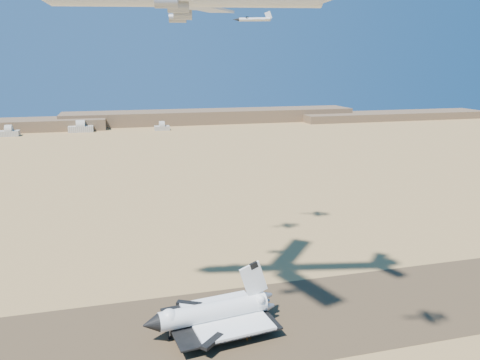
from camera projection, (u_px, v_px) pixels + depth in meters
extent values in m
plane|color=tan|center=(187.00, 332.00, 148.30)|extent=(1200.00, 1200.00, 0.00)
cube|color=brown|center=(187.00, 332.00, 148.29)|extent=(600.00, 50.00, 0.06)
cube|color=brown|center=(212.00, 116.00, 682.58)|extent=(420.00, 60.00, 18.00)
cube|color=brown|center=(393.00, 115.00, 725.41)|extent=(300.00, 60.00, 11.00)
cube|color=beige|center=(9.00, 133.00, 553.21)|extent=(22.00, 14.00, 6.50)
cube|color=beige|center=(81.00, 129.00, 587.19)|extent=(30.00, 15.00, 7.50)
cube|color=beige|center=(162.00, 128.00, 603.10)|extent=(19.00, 12.50, 5.50)
cylinder|color=white|center=(213.00, 311.00, 148.21)|extent=(35.18, 10.51, 6.07)
cone|color=black|center=(151.00, 324.00, 140.91)|extent=(5.58, 6.35, 5.77)
sphere|color=white|center=(169.00, 318.00, 142.79)|extent=(5.64, 5.64, 5.64)
cube|color=white|center=(226.00, 316.00, 150.41)|extent=(27.02, 28.89, 0.98)
cube|color=black|center=(219.00, 318.00, 149.72)|extent=(35.62, 30.01, 0.54)
cube|color=white|center=(254.00, 279.00, 151.38)|extent=(10.07, 2.05, 12.49)
cylinder|color=gray|center=(170.00, 334.00, 144.14)|extent=(0.39, 0.39, 3.47)
cylinder|color=black|center=(170.00, 338.00, 144.42)|extent=(1.25, 0.64, 1.19)
cylinder|color=gray|center=(238.00, 329.00, 146.89)|extent=(0.39, 0.39, 3.47)
cylinder|color=black|center=(238.00, 332.00, 147.17)|extent=(1.25, 0.64, 1.19)
cylinder|color=gray|center=(226.00, 313.00, 156.62)|extent=(0.39, 0.39, 3.47)
cylinder|color=black|center=(226.00, 316.00, 156.90)|extent=(1.25, 0.64, 1.19)
cube|color=silver|center=(198.00, 6.00, 142.99)|extent=(27.83, 30.89, 0.75)
cylinder|color=gray|center=(178.00, 7.00, 117.60)|extent=(5.79, 3.79, 2.78)
cylinder|color=gray|center=(166.00, 2.00, 108.15)|extent=(5.79, 3.79, 2.78)
cylinder|color=gray|center=(183.00, 15.00, 136.26)|extent=(5.79, 3.79, 2.78)
cylinder|color=gray|center=(178.00, 18.00, 145.46)|extent=(5.79, 3.79, 2.78)
imported|color=#C5590B|center=(247.00, 338.00, 143.59)|extent=(0.57, 0.76, 1.89)
imported|color=#C5590B|center=(243.00, 335.00, 144.79)|extent=(0.58, 0.96, 1.92)
imported|color=#C5590B|center=(251.00, 337.00, 144.34)|extent=(0.93, 1.06, 1.62)
cylinder|color=silver|center=(204.00, 8.00, 175.35)|extent=(12.13, 1.78, 1.41)
cone|color=black|center=(184.00, 8.00, 173.74)|extent=(2.66, 1.39, 1.31)
sphere|color=black|center=(196.00, 7.00, 174.55)|extent=(1.41, 1.41, 1.41)
cube|color=silver|center=(206.00, 9.00, 175.62)|extent=(3.77, 8.17, 0.25)
cube|color=silver|center=(217.00, 9.00, 176.47)|extent=(2.37, 5.10, 0.20)
cube|color=silver|center=(217.00, 5.00, 176.17)|extent=(3.06, 0.34, 3.41)
cylinder|color=silver|center=(255.00, 19.00, 196.39)|extent=(12.74, 6.07, 1.52)
cone|color=black|center=(236.00, 20.00, 197.17)|extent=(3.15, 2.33, 1.41)
sphere|color=black|center=(247.00, 18.00, 196.58)|extent=(1.52, 1.52, 1.52)
cube|color=silver|center=(257.00, 20.00, 196.33)|extent=(6.66, 9.49, 0.27)
cube|color=silver|center=(268.00, 19.00, 195.84)|extent=(4.18, 5.94, 0.22)
cube|color=silver|center=(268.00, 15.00, 195.45)|extent=(3.17, 1.43, 3.68)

